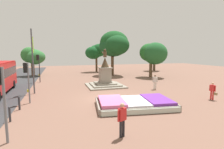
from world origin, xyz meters
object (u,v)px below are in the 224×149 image
flower_planter (135,103)px  banner_pole (33,60)px  kerb_bollard_mid_a (19,103)px  traffic_light_near_crossing (1,91)px  traffic_light_far_corner (38,63)px  statue_monument (105,79)px  pedestrian_with_handbag (213,90)px  kerb_bollard_south (10,114)px  pedestrian_crossing_plaza (155,81)px  pedestrian_near_planter (122,117)px  traffic_light_mid_block (27,76)px

flower_planter → banner_pole: banner_pole is taller
kerb_bollard_mid_a → banner_pole: bearing=85.6°
traffic_light_near_crossing → traffic_light_far_corner: size_ratio=0.91×
statue_monument → banner_pole: 8.40m
pedestrian_with_handbag → kerb_bollard_mid_a: bearing=172.8°
flower_planter → kerb_bollard_south: size_ratio=6.56×
flower_planter → pedestrian_crossing_plaza: 7.21m
traffic_light_near_crossing → pedestrian_near_planter: size_ratio=2.04×
pedestrian_with_handbag → kerb_bollard_south: 15.85m
flower_planter → statue_monument: 8.73m
pedestrian_with_handbag → pedestrian_near_planter: bearing=-157.8°
flower_planter → traffic_light_far_corner: size_ratio=1.61×
statue_monument → traffic_light_near_crossing: 14.35m
traffic_light_mid_block → kerb_bollard_mid_a: size_ratio=3.29×
traffic_light_near_crossing → pedestrian_near_planter: 5.66m
statue_monument → traffic_light_far_corner: (-8.08, 5.56, 1.70)m
pedestrian_near_planter → statue_monument: bearing=78.7°
flower_planter → pedestrian_with_handbag: (7.47, -0.09, 0.57)m
statue_monument → pedestrian_crossing_plaza: (4.91, -3.47, 0.01)m
kerb_bollard_south → traffic_light_far_corner: bearing=88.9°
statue_monument → traffic_light_far_corner: bearing=145.5°
banner_pole → pedestrian_with_handbag: banner_pole is taller
traffic_light_near_crossing → traffic_light_mid_block: 6.66m
pedestrian_near_planter → traffic_light_far_corner: bearing=106.6°
pedestrian_crossing_plaza → pedestrian_near_planter: bearing=-128.5°
pedestrian_crossing_plaza → kerb_bollard_south: (-13.28, -5.65, -0.46)m
statue_monument → banner_pole: banner_pole is taller
traffic_light_mid_block → flower_planter: bearing=-23.9°
traffic_light_mid_block → traffic_light_far_corner: size_ratio=0.86×
traffic_light_near_crossing → pedestrian_crossing_plaza: (12.86, 8.38, -1.52)m
traffic_light_mid_block → statue_monument: bearing=33.2°
traffic_light_near_crossing → banner_pole: size_ratio=0.55×
kerb_bollard_south → pedestrian_with_handbag: bearing=1.2°
pedestrian_near_planter → kerb_bollard_south: bearing=146.9°
banner_pole → pedestrian_near_planter: (5.29, -11.34, -2.44)m
pedestrian_near_planter → kerb_bollard_south: 6.92m
statue_monument → kerb_bollard_mid_a: statue_monument is taller
kerb_bollard_south → banner_pole: bearing=86.3°
pedestrian_crossing_plaza → pedestrian_with_handbag: bearing=-64.3°
pedestrian_near_planter → pedestrian_crossing_plaza: size_ratio=1.04×
traffic_light_near_crossing → kerb_bollard_south: 3.40m
pedestrian_crossing_plaza → banner_pole: bearing=171.5°
traffic_light_near_crossing → pedestrian_with_handbag: bearing=11.2°
banner_pole → traffic_light_near_crossing: bearing=-90.4°
traffic_light_mid_block → kerb_bollard_mid_a: traffic_light_mid_block is taller
pedestrian_crossing_plaza → kerb_bollard_south: bearing=-157.0°
traffic_light_far_corner → kerb_bollard_mid_a: traffic_light_far_corner is taller
statue_monument → pedestrian_with_handbag: size_ratio=2.96×
pedestrian_with_handbag → pedestrian_near_planter: size_ratio=0.90×
pedestrian_near_planter → kerb_bollard_south: size_ratio=1.82×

